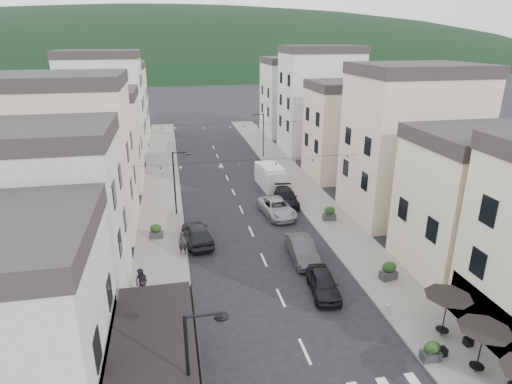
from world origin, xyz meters
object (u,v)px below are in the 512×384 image
parked_car_b (302,250)px  delivery_van (270,176)px  parked_car_d (286,197)px  pedestrian_b (142,282)px  parked_car_a (323,284)px  pedestrian_a (183,243)px  parked_car_c (277,208)px  parked_car_e (197,233)px

parked_car_b → delivery_van: (1.40, 16.42, 0.47)m
parked_car_b → parked_car_d: 11.12m
pedestrian_b → parked_car_b: bearing=46.4°
parked_car_a → delivery_van: bearing=92.7°
parked_car_a → pedestrian_a: pedestrian_a is taller
parked_car_d → pedestrian_a: size_ratio=2.72×
parked_car_c → parked_car_b: bearing=-97.7°
parked_car_b → parked_car_e: bearing=153.1°
parked_car_b → parked_car_c: 8.45m
parked_car_c → parked_car_e: parked_car_e is taller
parked_car_e → pedestrian_b: pedestrian_b is taller
parked_car_c → parked_car_a: bearing=-97.2°
pedestrian_a → parked_car_a: bearing=-32.3°
parked_car_b → pedestrian_a: (-8.60, 2.29, 0.25)m
parked_car_a → pedestrian_a: size_ratio=2.30×
parked_car_a → pedestrian_a: (-8.60, 6.87, 0.31)m
parked_car_a → pedestrian_a: bearing=148.0°
parked_car_b → parked_car_e: parked_car_e is taller
parked_car_c → delivery_van: size_ratio=0.98×
parked_car_b → parked_car_c: parked_car_b is taller
parked_car_b → parked_car_d: bearing=83.5°
parked_car_a → parked_car_c: size_ratio=0.79×
parked_car_b → delivery_van: size_ratio=0.87×
parked_car_e → pedestrian_b: 7.94m
parked_car_d → delivery_van: bearing=99.8°
pedestrian_b → parked_car_a: bearing=23.7°
parked_car_a → parked_car_d: size_ratio=0.85×
parked_car_d → pedestrian_a: bearing=-134.5°
delivery_van → pedestrian_a: 17.32m
pedestrian_a → parked_car_d: bearing=46.1°
delivery_van → parked_car_b: bearing=-97.9°
pedestrian_a → delivery_van: bearing=61.0°
parked_car_d → pedestrian_a: (-10.40, -8.68, 0.31)m
parked_car_c → pedestrian_a: (-8.81, -6.16, 0.29)m
parked_car_e → pedestrian_a: bearing=50.6°
parked_car_c → parked_car_d: 2.98m
parked_car_c → delivery_van: delivery_van is taller
parked_car_b → pedestrian_b: 11.67m
parked_car_c → pedestrian_a: bearing=-151.3°
parked_car_a → delivery_van: 21.05m
parked_car_e → delivery_van: bearing=-133.4°
parked_car_d → pedestrian_b: size_ratio=2.68×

